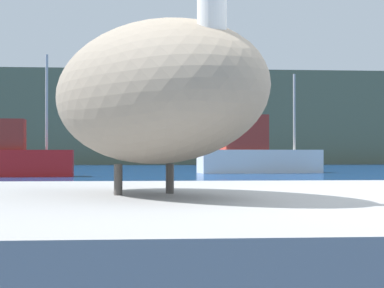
% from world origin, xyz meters
% --- Properties ---
extents(hillside_backdrop, '(140.00, 11.23, 8.40)m').
position_xyz_m(hillside_backdrop, '(0.00, 63.36, 4.20)').
color(hillside_backdrop, '#5B664C').
rests_on(hillside_backdrop, ground).
extents(pelican, '(1.02, 1.46, 0.93)m').
position_xyz_m(pelican, '(-1.32, 0.21, 1.26)').
color(pelican, gray).
rests_on(pelican, pier_dock).
extents(fishing_boat_white, '(6.45, 2.43, 5.16)m').
position_xyz_m(fishing_boat_white, '(4.79, 32.90, 1.08)').
color(fishing_boat_white, white).
rests_on(fishing_boat_white, ground).
extents(fishing_boat_red, '(5.83, 1.91, 5.37)m').
position_xyz_m(fishing_boat_red, '(-7.05, 28.38, 0.90)').
color(fishing_boat_red, red).
rests_on(fishing_boat_red, ground).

